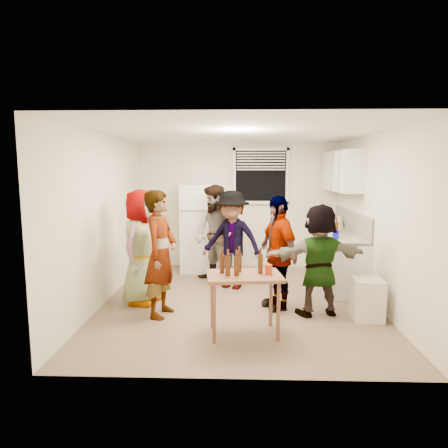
{
  "coord_description": "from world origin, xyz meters",
  "views": [
    {
      "loc": [
        -0.02,
        -5.82,
        1.99
      ],
      "look_at": [
        -0.22,
        0.25,
        1.15
      ],
      "focal_mm": 32.0,
      "sensor_mm": 36.0,
      "label": 1
    }
  ],
  "objects_px": {
    "wine_bottle": "(327,225)",
    "beer_bottle_table": "(228,275)",
    "red_cup": "(269,274)",
    "guest_back_right": "(232,288)",
    "blue_cup": "(336,239)",
    "refrigerator": "(200,228)",
    "guest_back_left": "(216,283)",
    "serving_table": "(244,334)",
    "guest_black": "(277,307)",
    "kettle": "(326,228)",
    "trash_bin": "(367,301)",
    "guest_stripe": "(162,315)",
    "beer_bottle_counter": "(336,236)",
    "guest_grey": "(143,302)",
    "guest_orange": "(317,314)"
  },
  "relations": [
    {
      "from": "kettle",
      "to": "guest_back_left",
      "type": "relative_size",
      "value": 0.14
    },
    {
      "from": "guest_back_left",
      "to": "wine_bottle",
      "type": "bearing_deg",
      "value": 69.97
    },
    {
      "from": "beer_bottle_counter",
      "to": "trash_bin",
      "type": "bearing_deg",
      "value": -85.2
    },
    {
      "from": "blue_cup",
      "to": "refrigerator",
      "type": "bearing_deg",
      "value": 146.97
    },
    {
      "from": "kettle",
      "to": "red_cup",
      "type": "distance_m",
      "value": 3.04
    },
    {
      "from": "red_cup",
      "to": "guest_back_right",
      "type": "xyz_separation_m",
      "value": [
        -0.46,
        1.87,
        -0.74
      ]
    },
    {
      "from": "kettle",
      "to": "wine_bottle",
      "type": "bearing_deg",
      "value": 93.51
    },
    {
      "from": "wine_bottle",
      "to": "refrigerator",
      "type": "bearing_deg",
      "value": -177.55
    },
    {
      "from": "beer_bottle_table",
      "to": "trash_bin",
      "type": "bearing_deg",
      "value": 17.63
    },
    {
      "from": "refrigerator",
      "to": "guest_stripe",
      "type": "distance_m",
      "value": 2.63
    },
    {
      "from": "refrigerator",
      "to": "guest_black",
      "type": "relative_size",
      "value": 1.05
    },
    {
      "from": "refrigerator",
      "to": "guest_black",
      "type": "distance_m",
      "value": 2.63
    },
    {
      "from": "kettle",
      "to": "serving_table",
      "type": "distance_m",
      "value": 3.33
    },
    {
      "from": "refrigerator",
      "to": "wine_bottle",
      "type": "bearing_deg",
      "value": 2.45
    },
    {
      "from": "guest_back_right",
      "to": "guest_orange",
      "type": "distance_m",
      "value": 1.7
    },
    {
      "from": "guest_black",
      "to": "guest_orange",
      "type": "distance_m",
      "value": 0.59
    },
    {
      "from": "guest_grey",
      "to": "serving_table",
      "type": "bearing_deg",
      "value": -110.93
    },
    {
      "from": "serving_table",
      "to": "guest_stripe",
      "type": "distance_m",
      "value": 1.27
    },
    {
      "from": "guest_back_left",
      "to": "trash_bin",
      "type": "bearing_deg",
      "value": 6.65
    },
    {
      "from": "red_cup",
      "to": "blue_cup",
      "type": "bearing_deg",
      "value": 53.18
    },
    {
      "from": "serving_table",
      "to": "guest_orange",
      "type": "relative_size",
      "value": 0.57
    },
    {
      "from": "guest_back_right",
      "to": "red_cup",
      "type": "bearing_deg",
      "value": -51.89
    },
    {
      "from": "beer_bottle_counter",
      "to": "wine_bottle",
      "type": "bearing_deg",
      "value": 83.56
    },
    {
      "from": "wine_bottle",
      "to": "beer_bottle_table",
      "type": "bearing_deg",
      "value": -120.09
    },
    {
      "from": "refrigerator",
      "to": "serving_table",
      "type": "distance_m",
      "value": 3.29
    },
    {
      "from": "guest_back_left",
      "to": "beer_bottle_counter",
      "type": "bearing_deg",
      "value": 35.53
    },
    {
      "from": "guest_grey",
      "to": "guest_orange",
      "type": "xyz_separation_m",
      "value": [
        2.53,
        -0.42,
        0.0
      ]
    },
    {
      "from": "guest_grey",
      "to": "beer_bottle_counter",
      "type": "bearing_deg",
      "value": -60.75
    },
    {
      "from": "refrigerator",
      "to": "guest_grey",
      "type": "distance_m",
      "value": 2.24
    },
    {
      "from": "kettle",
      "to": "trash_bin",
      "type": "height_order",
      "value": "kettle"
    },
    {
      "from": "beer_bottle_counter",
      "to": "serving_table",
      "type": "distance_m",
      "value": 2.57
    },
    {
      "from": "blue_cup",
      "to": "beer_bottle_table",
      "type": "bearing_deg",
      "value": -135.08
    },
    {
      "from": "guest_stripe",
      "to": "guest_back_right",
      "type": "xyz_separation_m",
      "value": [
        0.95,
        1.3,
        0.0
      ]
    },
    {
      "from": "guest_grey",
      "to": "guest_orange",
      "type": "height_order",
      "value": "guest_grey"
    },
    {
      "from": "guest_back_left",
      "to": "red_cup",
      "type": "bearing_deg",
      "value": -25.91
    },
    {
      "from": "trash_bin",
      "to": "guest_back_left",
      "type": "relative_size",
      "value": 0.32
    },
    {
      "from": "wine_bottle",
      "to": "guest_back_left",
      "type": "height_order",
      "value": "wine_bottle"
    },
    {
      "from": "guest_orange",
      "to": "kettle",
      "type": "bearing_deg",
      "value": -117.5
    },
    {
      "from": "guest_grey",
      "to": "guest_back_left",
      "type": "height_order",
      "value": "guest_back_left"
    },
    {
      "from": "kettle",
      "to": "guest_orange",
      "type": "distance_m",
      "value": 2.34
    },
    {
      "from": "guest_stripe",
      "to": "red_cup",
      "type": "bearing_deg",
      "value": -99.03
    },
    {
      "from": "refrigerator",
      "to": "guest_back_left",
      "type": "relative_size",
      "value": 0.99
    },
    {
      "from": "serving_table",
      "to": "guest_back_left",
      "type": "xyz_separation_m",
      "value": [
        -0.46,
        2.18,
        0.0
      ]
    },
    {
      "from": "refrigerator",
      "to": "trash_bin",
      "type": "xyz_separation_m",
      "value": [
        2.46,
        -2.55,
        -0.6
      ]
    },
    {
      "from": "kettle",
      "to": "blue_cup",
      "type": "relative_size",
      "value": 1.87
    },
    {
      "from": "wine_bottle",
      "to": "beer_bottle_table",
      "type": "relative_size",
      "value": 1.21
    },
    {
      "from": "beer_bottle_table",
      "to": "refrigerator",
      "type": "bearing_deg",
      "value": 101.28
    },
    {
      "from": "guest_back_left",
      "to": "guest_black",
      "type": "xyz_separation_m",
      "value": [
        0.95,
        -1.22,
        0.0
      ]
    },
    {
      "from": "wine_bottle",
      "to": "blue_cup",
      "type": "relative_size",
      "value": 2.11
    },
    {
      "from": "guest_grey",
      "to": "guest_stripe",
      "type": "relative_size",
      "value": 0.99
    }
  ]
}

